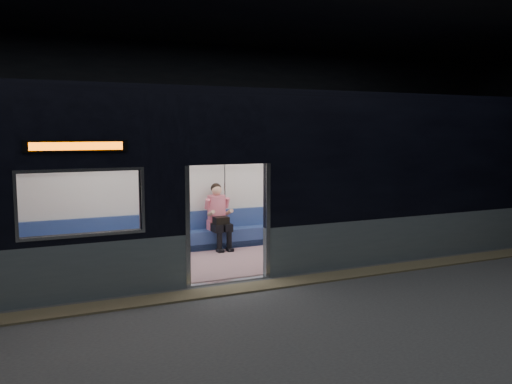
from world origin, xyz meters
TOP-DOWN VIEW (x-y plane):
  - station_floor at (0.00, 0.00)m, footprint 24.00×14.00m
  - station_envelope at (0.00, 0.00)m, footprint 24.00×14.00m
  - tactile_strip at (0.00, 0.55)m, footprint 22.80×0.50m
  - metro_car at (-0.00, 2.54)m, footprint 18.00×3.04m
  - passenger at (0.75, 3.55)m, footprint 0.45×0.75m
  - handbag at (0.73, 3.31)m, footprint 0.36×0.33m
  - transit_map at (5.00, 3.85)m, footprint 1.09×0.03m

SIDE VIEW (x-z plane):
  - station_floor at x=0.00m, z-range -0.01..0.00m
  - tactile_strip at x=0.00m, z-range 0.00..0.03m
  - handbag at x=0.73m, z-range 0.62..0.77m
  - passenger at x=0.75m, z-range 0.11..1.54m
  - transit_map at x=5.00m, z-range 1.15..1.86m
  - metro_car at x=0.00m, z-range 0.17..3.52m
  - station_envelope at x=0.00m, z-range 1.16..6.16m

